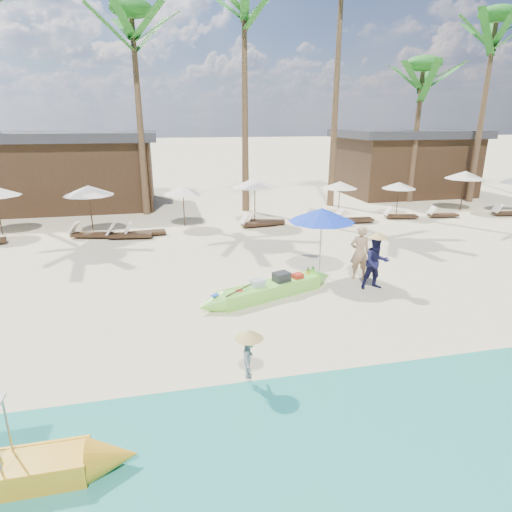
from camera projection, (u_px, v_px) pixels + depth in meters
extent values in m
plane|color=beige|center=(270.00, 321.00, 11.03)|extent=(240.00, 240.00, 0.00)
cube|color=tan|center=(354.00, 468.00, 6.38)|extent=(240.00, 4.50, 0.01)
cube|color=#7BE144|center=(270.00, 290.00, 12.54)|extent=(3.28, 1.77, 0.39)
cube|color=white|center=(270.00, 289.00, 12.53)|extent=(2.79, 1.43, 0.18)
cube|color=#262628|center=(281.00, 278.00, 12.67)|extent=(0.56, 0.50, 0.36)
cube|color=silver|center=(257.00, 284.00, 12.29)|extent=(0.44, 0.41, 0.29)
cube|color=red|center=(297.00, 277.00, 12.94)|extent=(0.38, 0.35, 0.23)
cylinder|color=red|center=(239.00, 292.00, 12.00)|extent=(0.23, 0.23, 0.09)
cylinder|color=#262628|center=(233.00, 295.00, 11.79)|extent=(0.21, 0.21, 0.08)
sphere|color=tan|center=(222.00, 295.00, 11.65)|extent=(0.18, 0.18, 0.18)
cylinder|color=gold|center=(308.00, 273.00, 13.32)|extent=(0.14, 0.14, 0.18)
cylinder|color=gold|center=(313.00, 272.00, 13.42)|extent=(0.14, 0.14, 0.18)
imported|color=tan|center=(360.00, 252.00, 13.77)|extent=(0.69, 0.50, 1.77)
imported|color=#15163B|center=(376.00, 263.00, 12.94)|extent=(0.84, 0.67, 1.68)
imported|color=gray|center=(249.00, 356.00, 8.21)|extent=(0.48, 0.65, 0.90)
cylinder|color=#99999E|center=(320.00, 244.00, 13.90)|extent=(0.05, 0.05, 2.23)
cone|color=blue|center=(322.00, 215.00, 13.60)|extent=(2.13, 2.13, 0.44)
cylinder|color=#362316|center=(91.00, 211.00, 18.99)|extent=(0.05, 0.05, 2.17)
cone|color=beige|center=(88.00, 190.00, 18.70)|extent=(2.17, 2.17, 0.43)
cube|color=#362316|center=(92.00, 235.00, 18.77)|extent=(1.82, 0.96, 0.12)
cube|color=beige|center=(74.00, 228.00, 18.69)|extent=(0.51, 0.64, 0.51)
cube|color=#362316|center=(131.00, 235.00, 18.66)|extent=(1.88, 0.80, 0.13)
cube|color=beige|center=(111.00, 228.00, 18.48)|extent=(0.48, 0.64, 0.53)
cylinder|color=#362316|center=(184.00, 207.00, 20.58)|extent=(0.05, 0.05, 1.90)
cone|color=beige|center=(183.00, 190.00, 20.33)|extent=(1.90, 1.90, 0.38)
cube|color=#362316|center=(146.00, 233.00, 19.10)|extent=(1.73, 0.69, 0.12)
cube|color=beige|center=(128.00, 227.00, 18.79)|extent=(0.43, 0.58, 0.49)
cylinder|color=#362316|center=(255.00, 202.00, 20.91)|extent=(0.06, 0.06, 2.23)
cone|color=beige|center=(255.00, 182.00, 20.62)|extent=(2.23, 2.23, 0.45)
cube|color=#362316|center=(260.00, 224.00, 20.75)|extent=(1.80, 0.77, 0.12)
cube|color=beige|center=(244.00, 218.00, 20.41)|extent=(0.45, 0.61, 0.51)
cube|color=#362316|center=(267.00, 221.00, 21.17)|extent=(1.81, 0.93, 0.12)
cube|color=beige|center=(252.00, 215.00, 21.08)|extent=(0.50, 0.63, 0.50)
cylinder|color=#362316|center=(339.00, 200.00, 22.58)|extent=(0.05, 0.05, 1.84)
cone|color=beige|center=(340.00, 185.00, 22.34)|extent=(1.84, 1.84, 0.37)
cube|color=#362316|center=(324.00, 219.00, 21.64)|extent=(1.96, 1.10, 0.13)
cube|color=beige|center=(311.00, 214.00, 21.16)|extent=(0.57, 0.70, 0.54)
cube|color=#362316|center=(354.00, 220.00, 21.48)|extent=(1.91, 0.73, 0.13)
cube|color=beige|center=(339.00, 214.00, 21.26)|extent=(0.46, 0.63, 0.55)
cylinder|color=#362316|center=(398.00, 200.00, 22.83)|extent=(0.04, 0.04, 1.77)
cone|color=beige|center=(399.00, 185.00, 22.60)|extent=(1.77, 1.77, 0.35)
cube|color=#362316|center=(401.00, 216.00, 22.39)|extent=(1.71, 0.88, 0.12)
cube|color=beige|center=(388.00, 211.00, 22.31)|extent=(0.48, 0.60, 0.48)
cylinder|color=#362316|center=(463.00, 192.00, 24.17)|extent=(0.05, 0.05, 2.17)
cone|color=beige|center=(465.00, 175.00, 23.89)|extent=(2.17, 2.17, 0.43)
cube|color=#362316|center=(443.00, 215.00, 22.71)|extent=(1.58, 0.64, 0.11)
cube|color=beige|center=(432.00, 210.00, 22.54)|extent=(0.39, 0.53, 0.45)
cube|color=#362316|center=(509.00, 213.00, 23.12)|extent=(1.68, 0.76, 0.11)
cube|color=beige|center=(497.00, 208.00, 22.99)|extent=(0.44, 0.57, 0.47)
cone|color=brown|center=(140.00, 118.00, 22.06)|extent=(0.40, 0.40, 10.08)
ellipsoid|color=#19671B|center=(131.00, 8.00, 20.53)|extent=(2.08, 2.08, 0.88)
cone|color=brown|center=(245.00, 107.00, 22.78)|extent=(0.40, 0.40, 11.26)
cone|color=brown|center=(336.00, 89.00, 23.94)|extent=(0.40, 0.40, 13.16)
cone|color=brown|center=(416.00, 136.00, 25.96)|extent=(0.40, 0.40, 8.07)
ellipsoid|color=#19671B|center=(424.00, 63.00, 24.73)|extent=(2.08, 2.08, 0.88)
cone|color=brown|center=(482.00, 113.00, 25.57)|extent=(0.40, 0.40, 10.64)
ellipsoid|color=#19671B|center=(497.00, 14.00, 23.95)|extent=(2.08, 2.08, 0.88)
cube|color=#362316|center=(64.00, 174.00, 25.05)|extent=(10.00, 6.00, 3.80)
cube|color=#2D2D33|center=(59.00, 136.00, 24.40)|extent=(10.80, 6.60, 0.50)
cube|color=#362316|center=(403.00, 166.00, 29.63)|extent=(8.00, 6.00, 3.80)
cube|color=#2D2D33|center=(406.00, 134.00, 28.97)|extent=(8.80, 6.60, 0.50)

